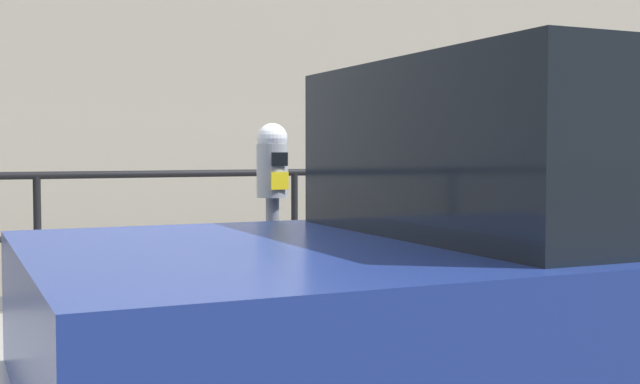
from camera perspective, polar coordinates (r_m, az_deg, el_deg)
name	(u,v)px	position (r m, az deg, el deg)	size (l,w,h in m)	color
sidewalk_curb	(230,349)	(5.76, -6.26, -10.75)	(36.00, 3.29, 0.16)	gray
parking_meter	(272,200)	(4.30, -3.32, -0.56)	(0.16, 0.18, 1.42)	slate
pedestrian_at_meter	(361,216)	(4.76, 2.85, -1.71)	(0.56, 0.66, 1.59)	brown
parked_sedan_blue	(611,289)	(3.54, 19.51, -6.37)	(4.62, 1.87, 1.76)	navy
background_railing	(175,208)	(6.96, -10.05, -1.10)	(24.06, 0.06, 1.11)	black
backdrop_wall	(121,118)	(9.05, -13.66, 5.01)	(32.00, 0.50, 3.57)	#ADA38E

